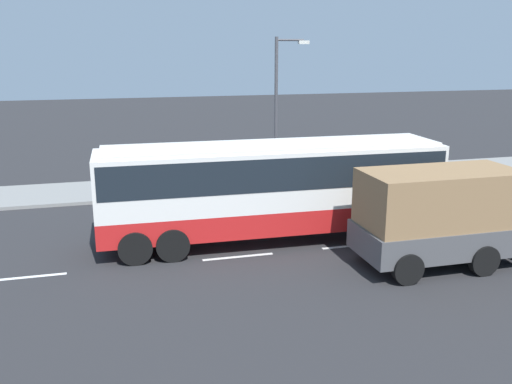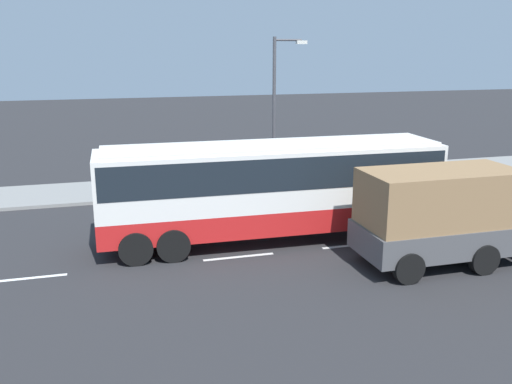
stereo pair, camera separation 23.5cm
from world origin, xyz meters
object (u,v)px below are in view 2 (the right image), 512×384
Objects in this scene: coach_bus at (273,181)px; pedestrian_near_curb at (253,168)px; street_lamp at (277,103)px; cargo_truck at (464,213)px.

pedestrian_near_curb is at bearing 81.69° from coach_bus.
street_lamp reaches higher than coach_bus.
pedestrian_near_curb is 3.28m from street_lamp.
coach_bus is at bearing -40.20° from pedestrian_near_curb.
coach_bus reaches higher than pedestrian_near_curb.
cargo_truck is at bearing -32.67° from coach_bus.
cargo_truck is 11.41m from pedestrian_near_curb.
street_lamp is (1.20, -0.05, 3.05)m from pedestrian_near_curb.
pedestrian_near_curb is 0.24× the size of street_lamp.
cargo_truck reaches higher than pedestrian_near_curb.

